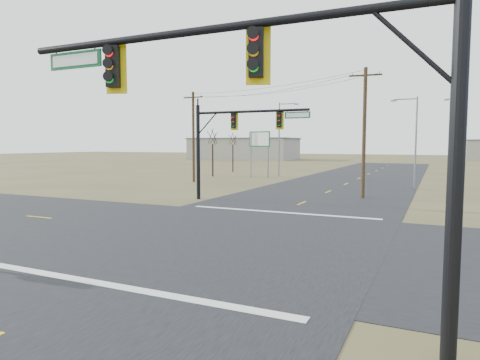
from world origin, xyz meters
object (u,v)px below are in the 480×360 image
Objects in this scene: mast_arm_far at (233,131)px; utility_pole_near at (364,131)px; mast_arm_near at (272,90)px; streetlight_c at (281,135)px; pedestal_signal_ne at (458,159)px; bare_tree_a at (213,136)px; highway_sign at (259,145)px; streetlight_b at (464,131)px; streetlight_a at (414,138)px; bare_tree_b at (233,138)px; utility_pole_far at (193,136)px.

mast_arm_far is 10.23m from utility_pole_near.
mast_arm_near is 25.31m from utility_pole_near.
streetlight_c is at bearing 90.37° from mast_arm_near.
pedestal_signal_ne is 35.29m from bare_tree_a.
streetlight_c reaches higher than highway_sign.
streetlight_c is at bearing -149.06° from streetlight_b.
pedestal_signal_ne is at bearing 57.45° from mast_arm_near.
mast_arm_near is 1.26× the size of streetlight_a.
streetlight_b is 1.66× the size of bare_tree_b.
streetlight_a is (3.12, 8.85, -0.39)m from utility_pole_near.
mast_arm_near is 1.07× the size of utility_pole_near.
mast_arm_near is 43.98m from highway_sign.
highway_sign is 27.79m from streetlight_b.
highway_sign is at bearing 6.59° from bare_tree_a.
bare_tree_a is (-12.88, 20.50, 0.05)m from mast_arm_far.
pedestal_signal_ne is 0.71× the size of bare_tree_a.
streetlight_a is at bearing -12.26° from streetlight_c.
utility_pole_far is 1.57× the size of bare_tree_b.
utility_pole_far is (-19.31, 6.67, -0.07)m from utility_pole_near.
mast_arm_far is 1.53× the size of highway_sign.
mast_arm_near is 2.32× the size of pedestal_signal_ne.
highway_sign is 0.67× the size of streetlight_a.
utility_pole_far is 13.35m from streetlight_c.
streetlight_a is at bearing 70.58° from utility_pole_near.
bare_tree_b is at bearing 166.37° from streetlight_a.
highway_sign reaches higher than pedestal_signal_ne.
streetlight_a reaches higher than bare_tree_b.
mast_arm_far is at bearing -163.26° from pedestal_signal_ne.
bare_tree_b is at bearing -165.73° from streetlight_b.
highway_sign is at bearing 155.80° from pedestal_signal_ne.
highway_sign is (-6.64, 21.22, -1.04)m from mast_arm_far.
streetlight_a is (11.48, 14.74, -0.34)m from mast_arm_far.
utility_pole_near is 31.56m from streetlight_b.
utility_pole_far is (-21.25, 31.91, -0.28)m from mast_arm_near.
mast_arm_near reaches higher than pedestal_signal_ne.
streetlight_c is 8.81m from bare_tree_a.
utility_pole_far is (-25.57, 14.10, 1.76)m from pedestal_signal_ne.
utility_pole_near is at bearing -35.91° from streetlight_c.
pedestal_signal_ne is at bearing -34.60° from streetlight_c.
mast_arm_near is 1.13× the size of streetlight_c.
mast_arm_near is 1.64× the size of bare_tree_a.
bare_tree_a is at bearing 164.05° from pedestal_signal_ne.
streetlight_b is 33.49m from bare_tree_a.
utility_pole_near is at bearing -46.29° from bare_tree_b.
bare_tree_b is (-9.42, 5.24, -0.31)m from streetlight_c.
streetlight_a is 25.04m from bare_tree_a.
highway_sign is 11.62m from bare_tree_b.
utility_pole_near is 25.78m from bare_tree_a.
streetlight_b reaches higher than utility_pole_near.
pedestal_signal_ne is 16.64m from streetlight_a.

